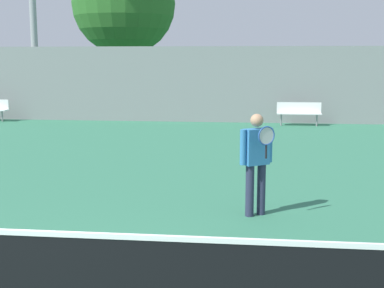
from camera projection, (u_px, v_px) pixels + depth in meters
name	position (u px, v px, depth m)	size (l,w,h in m)	color
tennis_net	(5.00, 278.00, 5.14)	(10.86, 0.09, 0.99)	#195128
tennis_player	(256.00, 158.00, 8.75)	(0.56, 0.53, 1.70)	#282D47
bench_courtside_far	(299.00, 111.00, 20.61)	(1.69, 0.40, 0.89)	white
back_fence	(196.00, 84.00, 21.67)	(29.50, 0.06, 3.05)	gray
tree_green_broad	(124.00, 3.00, 27.13)	(5.25, 5.25, 7.98)	brown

